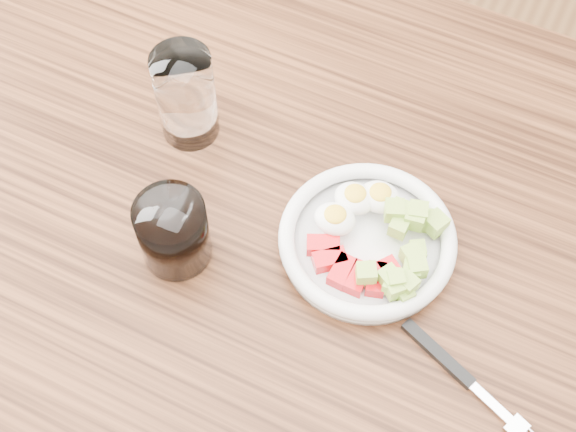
# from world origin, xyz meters

# --- Properties ---
(ground) EXTENTS (4.00, 4.00, 0.00)m
(ground) POSITION_xyz_m (0.00, 0.00, 0.00)
(ground) COLOR brown
(ground) RESTS_ON ground
(dining_table) EXTENTS (1.50, 0.90, 0.77)m
(dining_table) POSITION_xyz_m (0.00, 0.00, 0.67)
(dining_table) COLOR brown
(dining_table) RESTS_ON ground
(bowl) EXTENTS (0.20, 0.20, 0.05)m
(bowl) POSITION_xyz_m (0.08, 0.03, 0.79)
(bowl) COLOR white
(bowl) RESTS_ON dining_table
(fork) EXTENTS (0.19, 0.09, 0.01)m
(fork) POSITION_xyz_m (0.23, -0.07, 0.77)
(fork) COLOR black
(fork) RESTS_ON dining_table
(water_glass) EXTENTS (0.07, 0.07, 0.13)m
(water_glass) POSITION_xyz_m (-0.18, 0.09, 0.83)
(water_glass) COLOR white
(water_glass) RESTS_ON dining_table
(coffee_glass) EXTENTS (0.08, 0.08, 0.09)m
(coffee_glass) POSITION_xyz_m (-0.11, -0.07, 0.81)
(coffee_glass) COLOR white
(coffee_glass) RESTS_ON dining_table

